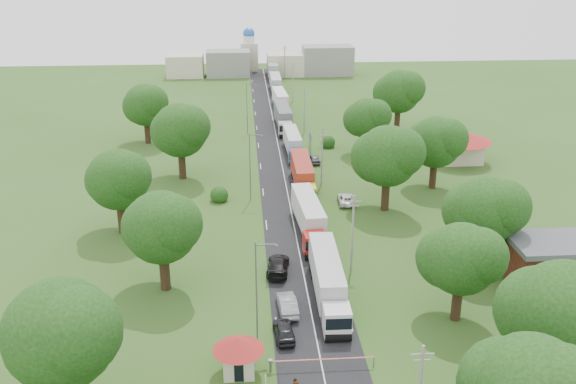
{
  "coord_description": "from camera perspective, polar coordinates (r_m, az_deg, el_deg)",
  "views": [
    {
      "loc": [
        -6.31,
        -71.01,
        34.32
      ],
      "look_at": [
        -0.46,
        10.08,
        3.0
      ],
      "focal_mm": 40.0,
      "sensor_mm": 36.0,
      "label": 1
    }
  ],
  "objects": [
    {
      "name": "pole_3",
      "position": [
        124.18,
        1.46,
        7.25
      ],
      "size": [
        1.6,
        0.24,
        9.0
      ],
      "color": "gray",
      "rests_on": "ground"
    },
    {
      "name": "truck_7",
      "position": [
        179.71,
        -1.37,
        10.79
      ],
      "size": [
        2.66,
        15.46,
        4.29
      ],
      "color": "#BCBCBC",
      "rests_on": "ground"
    },
    {
      "name": "car_lane_front",
      "position": [
        61.16,
        -0.36,
        -12.22
      ],
      "size": [
        2.1,
        4.52,
        1.5
      ],
      "primitive_type": "imported",
      "rotation": [
        0.0,
        0.0,
        3.22
      ],
      "color": "black",
      "rests_on": "ground"
    },
    {
      "name": "truck_1",
      "position": [
        81.11,
        1.87,
        -2.25
      ],
      "size": [
        3.42,
        15.23,
        4.2
      ],
      "color": "#AA1913",
      "rests_on": "ground"
    },
    {
      "name": "pole_1",
      "position": [
        71.53,
        5.76,
        -3.53
      ],
      "size": [
        1.6,
        0.24,
        9.0
      ],
      "color": "gray",
      "rests_on": "ground"
    },
    {
      "name": "car_verge_far",
      "position": [
        108.26,
        2.34,
        2.97
      ],
      "size": [
        1.98,
        4.34,
        1.44
      ],
      "primitive_type": "imported",
      "rotation": [
        0.0,
        0.0,
        3.21
      ],
      "color": "#505357",
      "rests_on": "ground"
    },
    {
      "name": "church",
      "position": [
        191.23,
        -3.47,
        12.33
      ],
      "size": [
        5.0,
        5.0,
        12.3
      ],
      "color": "beige",
      "rests_on": "ground"
    },
    {
      "name": "car_verge_near",
      "position": [
        91.38,
        5.18,
        -0.63
      ],
      "size": [
        2.41,
        4.9,
        1.34
      ],
      "primitive_type": "imported",
      "rotation": [
        0.0,
        0.0,
        3.1
      ],
      "color": "white",
      "rests_on": "ground"
    },
    {
      "name": "tree_4",
      "position": [
        87.54,
        8.82,
        3.21
      ],
      "size": [
        9.6,
        9.6,
        12.05
      ],
      "color": "#382616",
      "rests_on": "ground"
    },
    {
      "name": "ground",
      "position": [
        79.13,
        0.86,
        -4.64
      ],
      "size": [
        260.0,
        260.0,
        0.0
      ],
      "primitive_type": "plane",
      "color": "#2F4E1A",
      "rests_on": "ground"
    },
    {
      "name": "distant_town",
      "position": [
        183.76,
        -1.93,
        11.4
      ],
      "size": [
        52.0,
        8.0,
        8.0
      ],
      "color": "gray",
      "rests_on": "ground"
    },
    {
      "name": "pole_5",
      "position": [
        178.88,
        -0.29,
        11.53
      ],
      "size": [
        1.6,
        0.24,
        9.0
      ],
      "color": "gray",
      "rests_on": "ground"
    },
    {
      "name": "car_lane_mid",
      "position": [
        65.02,
        -0.06,
        -9.96
      ],
      "size": [
        2.07,
        5.04,
        1.62
      ],
      "primitive_type": "imported",
      "rotation": [
        0.0,
        0.0,
        3.21
      ],
      "color": "gray",
      "rests_on": "ground"
    },
    {
      "name": "lamp_2",
      "position": [
        124.39,
        -3.6,
        7.65
      ],
      "size": [
        2.03,
        0.22,
        10.0
      ],
      "color": "slate",
      "rests_on": "ground"
    },
    {
      "name": "boom_barrier",
      "position": [
        57.09,
        1.69,
        -14.78
      ],
      "size": [
        9.22,
        0.35,
        1.18
      ],
      "color": "slate",
      "rests_on": "ground"
    },
    {
      "name": "tree_2",
      "position": [
        63.3,
        15.11,
        -5.7
      ],
      "size": [
        8.0,
        8.0,
        10.1
      ],
      "color": "#382616",
      "rests_on": "ground"
    },
    {
      "name": "tree_3",
      "position": [
        73.6,
        17.14,
        -1.52
      ],
      "size": [
        8.8,
        8.8,
        11.07
      ],
      "color": "#382616",
      "rests_on": "ground"
    },
    {
      "name": "truck_0",
      "position": [
        66.49,
        3.56,
        -7.79
      ],
      "size": [
        2.85,
        15.47,
        4.28
      ],
      "color": "silver",
      "rests_on": "ground"
    },
    {
      "name": "house_brick",
      "position": [
        74.36,
        22.22,
        -5.84
      ],
      "size": [
        8.6,
        6.6,
        5.2
      ],
      "color": "maroon",
      "rests_on": "ground"
    },
    {
      "name": "truck_6",
      "position": [
        161.78,
        -1.09,
        9.58
      ],
      "size": [
        2.48,
        14.27,
        3.96
      ],
      "color": "#27683B",
      "rests_on": "ground"
    },
    {
      "name": "pole_4",
      "position": [
        151.41,
        0.43,
        9.78
      ],
      "size": [
        1.6,
        0.24,
        9.0
      ],
      "color": "gray",
      "rests_on": "ground"
    },
    {
      "name": "lamp_0",
      "position": [
        58.58,
        -2.68,
        -8.38
      ],
      "size": [
        2.03,
        0.22,
        10.0
      ],
      "color": "slate",
      "rests_on": "ground"
    },
    {
      "name": "truck_5",
      "position": [
        143.96,
        -0.68,
        8.14
      ],
      "size": [
        3.13,
        14.37,
        3.97
      ],
      "color": "#AA2F1A",
      "rests_on": "ground"
    },
    {
      "name": "pole_2",
      "position": [
        97.39,
        3.04,
        3.32
      ],
      "size": [
        1.6,
        0.24,
        9.0
      ],
      "color": "gray",
      "rests_on": "ground"
    },
    {
      "name": "tree_12",
      "position": [
        100.23,
        -9.58,
        5.46
      ],
      "size": [
        9.6,
        9.6,
        12.05
      ],
      "color": "#382616",
      "rests_on": "ground"
    },
    {
      "name": "truck_4",
      "position": [
        129.01,
        -0.44,
        6.68
      ],
      "size": [
        3.06,
        15.37,
        4.25
      ],
      "color": "#B1B1B1",
      "rests_on": "ground"
    },
    {
      "name": "tree_5",
      "position": [
        97.4,
        12.98,
        4.37
      ],
      "size": [
        8.8,
        8.8,
        11.07
      ],
      "color": "#382616",
      "rests_on": "ground"
    },
    {
      "name": "tree_9",
      "position": [
        50.84,
        -19.52,
        -11.67
      ],
      "size": [
        9.6,
        9.6,
        12.05
      ],
      "color": "#382616",
      "rests_on": "ground"
    },
    {
      "name": "tree_11",
      "position": [
        82.36,
        -14.88,
        1.13
      ],
      "size": [
        8.8,
        8.8,
        11.07
      ],
      "color": "#382616",
      "rests_on": "ground"
    },
    {
      "name": "car_lane_rear",
      "position": [
        72.28,
        -0.9,
        -6.53
      ],
      "size": [
        3.08,
        6.03,
        1.67
      ],
      "primitive_type": "imported",
      "rotation": [
        0.0,
        0.0,
        3.01
      ],
      "color": "black",
      "rests_on": "ground"
    },
    {
      "name": "house_cream",
      "position": [
        111.64,
        15.07,
        4.38
      ],
      "size": [
        10.08,
        10.08,
        5.8
      ],
      "color": "beige",
      "rests_on": "ground"
    },
    {
      "name": "tree_6",
      "position": [
        111.77,
        7.04,
        6.55
      ],
      "size": [
        8.0,
        8.0,
        10.1
      ],
      "color": "#382616",
      "rests_on": "ground"
    },
    {
      "name": "pedestrian_booth",
      "position": [
        58.07,
        -3.67,
        -14.14
      ],
      "size": [
        1.09,
        1.06,
        1.77
      ],
      "primitive_type": "imported",
      "rotation": [
        0.0,
        0.0,
        -0.66
      ],
      "color": "gray",
      "rests_on": "ground"
    },
    {
      "name": "tree_10",
      "position": [
        67.47,
        -11.2,
        -3.04
      ],
      "size": [
        8.8,
        8.8,
        11.07
      ],
      "color": "#382616",
      "rests_on": "ground"
    },
    {
      "name": "truck_2",
      "position": [
        96.01,
        1.3,
        1.54
      ],
      "size": [
        2.6,
        15.15,
        4.2
      ],
      "color": "yellow",
      "rests_on": "ground"
    },
    {
      "name": "road",
      "position": [
        97.48,
        -0.15,
        0.45
      ],
      "size": [
        8.0,
        200.0,
        0.04
      ],
      "primitive_type": "cube",
      "color": "black",
      "rests_on": "ground"
    },
    {
      "name": "tree_13",
      "position": [
        120.6,
        -12.57,
        7.58
      ],
      "size": [
        8.8,
        8.8,
        11.07
      ],
      "color": "#382616",
      "rests_on": "ground"
    },
    {
      "name": "tree_1",
      "position": [
        54.66,
        23.26,
        -9.8
      ],
      "size": [
        9.6,
        9.6,
        12.05
      ],
      "color": "#382616",
      "rests_on": "ground"
    },
    {
      "name": "truck_3",
      "position": [
        112.44,
        0.42,
        4.36
      ],
      "size": [
        2.62,
        13.61,
        3.77
      ],
      "color": "#184E93",
      "rests_on": "ground"
    },
    {
      "name": "guard_booth",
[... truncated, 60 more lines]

